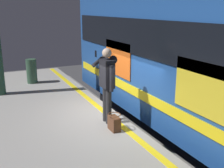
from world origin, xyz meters
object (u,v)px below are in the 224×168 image
at_px(train_carriage, 197,55).
at_px(handbag, 114,123).
at_px(trash_bin, 32,71).
at_px(passenger, 107,80).

relative_size(train_carriage, handbag, 25.17).
bearing_deg(train_carriage, handbag, 91.97).
relative_size(train_carriage, trash_bin, 11.04).
bearing_deg(train_carriage, trash_bin, 33.95).
bearing_deg(train_carriage, passenger, 79.89).
bearing_deg(handbag, trash_bin, 10.82).
relative_size(handbag, trash_bin, 0.44).
bearing_deg(trash_bin, train_carriage, -146.05).
xyz_separation_m(train_carriage, trash_bin, (4.93, 3.32, -1.10)).
bearing_deg(trash_bin, passenger, -167.34).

